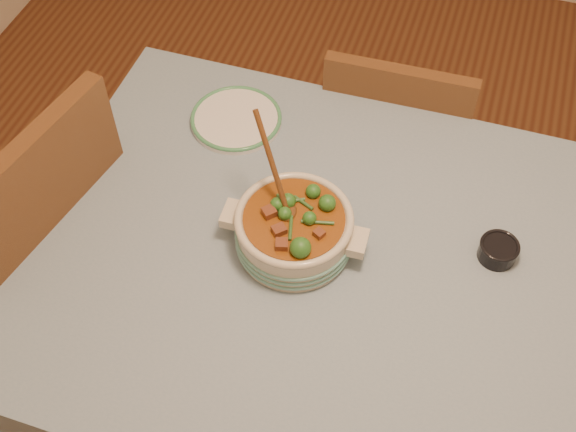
# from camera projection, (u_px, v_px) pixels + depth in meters

# --- Properties ---
(floor) EXTENTS (4.50, 4.50, 0.00)m
(floor) POSITION_uv_depth(u_px,v_px,m) (364.00, 411.00, 2.18)
(floor) COLOR #4F2616
(floor) RESTS_ON ground
(dining_table) EXTENTS (1.68, 1.08, 0.76)m
(dining_table) POSITION_uv_depth(u_px,v_px,m) (388.00, 299.00, 1.65)
(dining_table) COLOR brown
(dining_table) RESTS_ON floor
(stew_casserole) EXTENTS (0.33, 0.26, 0.31)m
(stew_casserole) POSITION_uv_depth(u_px,v_px,m) (294.00, 228.00, 1.58)
(stew_casserole) COLOR beige
(stew_casserole) RESTS_ON dining_table
(white_plate) EXTENTS (0.24, 0.24, 0.02)m
(white_plate) POSITION_uv_depth(u_px,v_px,m) (236.00, 119.00, 1.86)
(white_plate) COLOR silver
(white_plate) RESTS_ON dining_table
(condiment_bowl) EXTENTS (0.10, 0.10, 0.05)m
(condiment_bowl) POSITION_uv_depth(u_px,v_px,m) (498.00, 250.00, 1.59)
(condiment_bowl) COLOR black
(condiment_bowl) RESTS_ON dining_table
(chair_far) EXTENTS (0.41, 0.41, 0.86)m
(chair_far) POSITION_uv_depth(u_px,v_px,m) (393.00, 141.00, 2.19)
(chair_far) COLOR brown
(chair_far) RESTS_ON floor
(chair_left) EXTENTS (0.55, 0.55, 1.01)m
(chair_left) POSITION_uv_depth(u_px,v_px,m) (37.00, 240.00, 1.87)
(chair_left) COLOR brown
(chair_left) RESTS_ON floor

